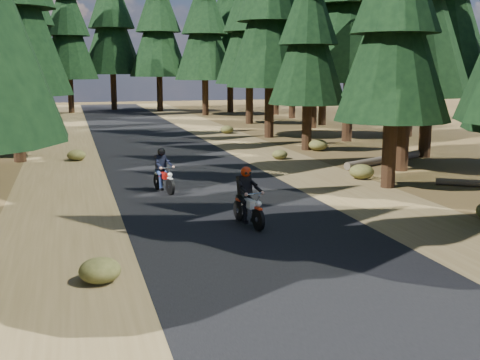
# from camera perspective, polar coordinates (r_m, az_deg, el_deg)

# --- Properties ---
(ground) EXTENTS (120.00, 120.00, 0.00)m
(ground) POSITION_cam_1_polar(r_m,az_deg,el_deg) (14.59, 1.61, -5.30)
(ground) COLOR #453518
(ground) RESTS_ON ground
(road) EXTENTS (6.00, 100.00, 0.01)m
(road) POSITION_cam_1_polar(r_m,az_deg,el_deg) (19.28, -2.84, -1.35)
(road) COLOR black
(road) RESTS_ON ground
(shoulder_l) EXTENTS (3.20, 100.00, 0.01)m
(shoulder_l) POSITION_cam_1_polar(r_m,az_deg,el_deg) (18.81, -16.63, -2.10)
(shoulder_l) COLOR brown
(shoulder_l) RESTS_ON ground
(shoulder_r) EXTENTS (3.20, 100.00, 0.01)m
(shoulder_r) POSITION_cam_1_polar(r_m,az_deg,el_deg) (20.78, 9.62, -0.63)
(shoulder_r) COLOR brown
(shoulder_r) RESTS_ON ground
(log_near) EXTENTS (4.96, 2.76, 0.32)m
(log_near) POSITION_cam_1_polar(r_m,az_deg,el_deg) (26.32, 13.66, 1.92)
(log_near) COLOR #4C4233
(log_near) RESTS_ON ground
(understory_shrubs) EXTENTS (15.45, 31.40, 0.61)m
(understory_shrubs) POSITION_cam_1_polar(r_m,az_deg,el_deg) (22.46, -2.26, 1.04)
(understory_shrubs) COLOR #474C1E
(understory_shrubs) RESTS_ON ground
(rider_lead) EXTENTS (0.79, 1.76, 1.51)m
(rider_lead) POSITION_cam_1_polar(r_m,az_deg,el_deg) (15.35, 0.81, -2.52)
(rider_lead) COLOR silver
(rider_lead) RESTS_ON road
(rider_follow) EXTENTS (0.86, 1.68, 1.44)m
(rider_follow) POSITION_cam_1_polar(r_m,az_deg,el_deg) (19.63, -7.25, 0.21)
(rider_follow) COLOR maroon
(rider_follow) RESTS_ON road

